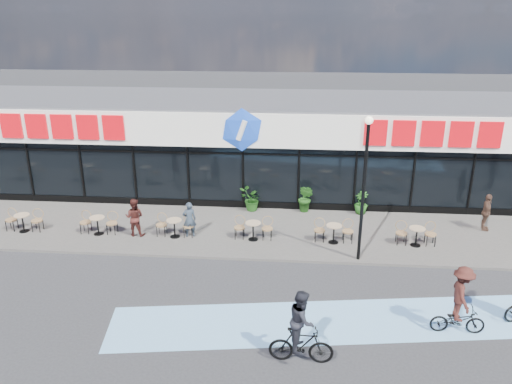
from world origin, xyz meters
TOP-DOWN VIEW (x-y plane):
  - ground at (0.00, 0.00)m, footprint 120.00×120.00m
  - sidewalk at (0.00, 4.50)m, footprint 44.00×5.00m
  - bike_lane at (4.00, -1.50)m, footprint 14.17×4.13m
  - building at (-0.00, 9.93)m, footprint 30.60×6.57m
  - lamp_post at (4.73, 2.30)m, footprint 0.28×0.28m
  - bistro_set_1 at (-8.70, 3.69)m, footprint 1.54×0.62m
  - bistro_set_2 at (-5.55, 3.69)m, footprint 1.54×0.62m
  - bistro_set_3 at (-2.40, 3.69)m, footprint 1.54×0.62m
  - bistro_set_4 at (0.75, 3.69)m, footprint 1.54×0.62m
  - bistro_set_5 at (3.90, 3.69)m, footprint 1.54×0.62m
  - bistro_set_6 at (7.06, 3.69)m, footprint 1.54×0.62m
  - potted_plant_left at (0.40, 6.60)m, footprint 1.26×1.24m
  - potted_plant_mid at (2.84, 6.68)m, footprint 0.90×0.89m
  - potted_plant_right at (5.30, 6.68)m, footprint 0.81×0.81m
  - patron_left at (-1.80, 3.71)m, footprint 0.61×0.50m
  - patron_right at (-4.00, 3.63)m, footprint 0.78×0.62m
  - pedestrian_b at (10.19, 5.33)m, footprint 0.60×0.98m
  - cyclist_a at (7.05, -1.78)m, footprint 1.52×1.06m
  - cyclist_c at (2.62, -3.42)m, footprint 1.71×0.83m

SIDE VIEW (x-z plane):
  - ground at x=0.00m, z-range 0.00..0.00m
  - bike_lane at x=4.00m, z-range 0.00..0.01m
  - sidewalk at x=0.00m, z-range 0.00..0.10m
  - bistro_set_1 at x=-8.70m, z-range 0.11..1.01m
  - bistro_set_2 at x=-5.55m, z-range 0.11..1.01m
  - bistro_set_3 at x=-2.40m, z-range 0.11..1.01m
  - bistro_set_4 at x=0.75m, z-range 0.11..1.01m
  - bistro_set_5 at x=3.90m, z-range 0.11..1.01m
  - bistro_set_6 at x=7.06m, z-range 0.11..1.01m
  - potted_plant_right at x=5.30m, z-range 0.10..1.13m
  - potted_plant_left at x=0.40m, z-range 0.10..1.16m
  - potted_plant_mid at x=2.84m, z-range 0.10..1.37m
  - patron_left at x=-1.80m, z-range 0.10..1.56m
  - patron_right at x=-4.00m, z-range 0.10..1.66m
  - pedestrian_b at x=10.19m, z-range 0.10..1.66m
  - cyclist_c at x=2.62m, z-range -0.16..1.96m
  - cyclist_a at x=7.05m, z-range -0.11..1.98m
  - building at x=0.00m, z-range -0.04..4.71m
  - lamp_post at x=4.73m, z-range 0.59..5.87m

